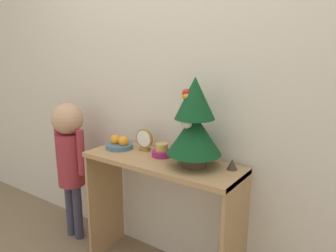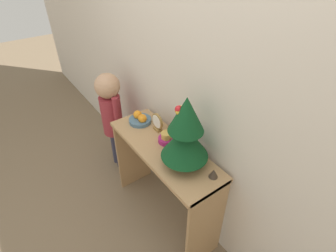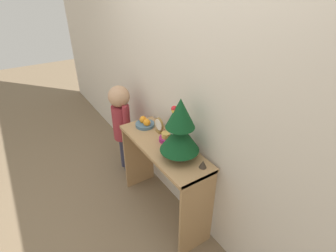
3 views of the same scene
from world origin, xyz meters
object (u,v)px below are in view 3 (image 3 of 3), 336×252
(child_figure, at_px, (121,117))
(desk_clock, at_px, (159,125))
(figurine, at_px, (203,164))
(mini_tree, at_px, (180,129))
(singing_bowl, at_px, (166,138))
(fruit_bowl, at_px, (145,123))

(child_figure, bearing_deg, desk_clock, 10.32)
(figurine, bearing_deg, mini_tree, -160.05)
(singing_bowl, bearing_deg, fruit_bowl, -175.17)
(fruit_bowl, distance_m, child_figure, 0.47)
(desk_clock, bearing_deg, singing_bowl, -9.64)
(fruit_bowl, height_order, singing_bowl, fruit_bowl)
(singing_bowl, xyz_separation_m, figurine, (0.46, 0.04, -0.00))
(mini_tree, xyz_separation_m, singing_bowl, (-0.25, 0.04, -0.22))
(mini_tree, height_order, figurine, mini_tree)
(mini_tree, height_order, singing_bowl, mini_tree)
(singing_bowl, distance_m, child_figure, 0.80)
(figurine, relative_size, child_figure, 0.06)
(figurine, bearing_deg, singing_bowl, -175.33)
(mini_tree, bearing_deg, desk_clock, 171.22)
(singing_bowl, relative_size, child_figure, 0.12)
(singing_bowl, height_order, desk_clock, desk_clock)
(mini_tree, relative_size, fruit_bowl, 2.81)
(fruit_bowl, relative_size, desk_clock, 1.23)
(figurine, distance_m, child_figure, 1.25)
(mini_tree, bearing_deg, child_figure, -177.22)
(fruit_bowl, height_order, child_figure, child_figure)
(fruit_bowl, bearing_deg, figurine, 4.74)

